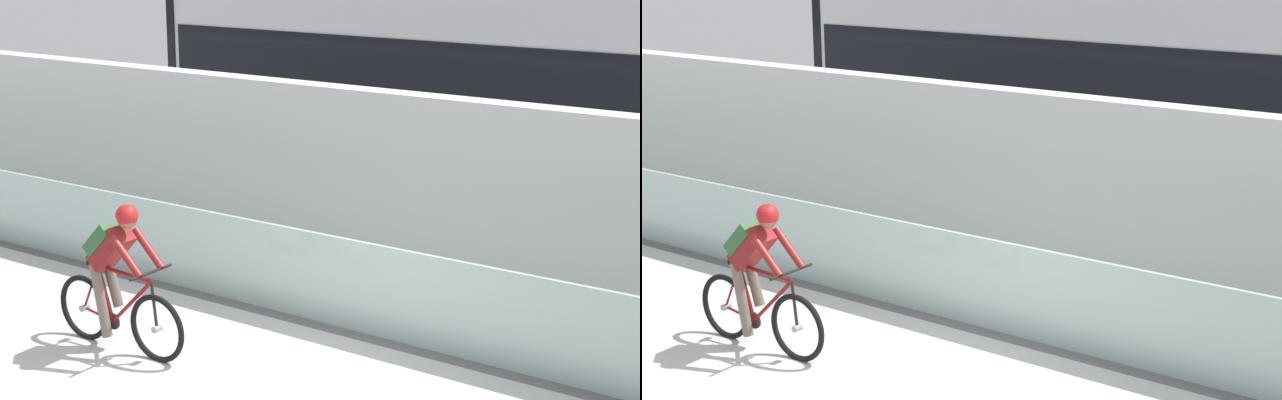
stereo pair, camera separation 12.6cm
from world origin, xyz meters
The scene contains 8 objects.
ground_plane centered at (0.00, 0.00, 0.00)m, with size 200.00×200.00×0.00m, color slate.
bike_path_deck centered at (0.00, 0.00, 0.01)m, with size 32.00×3.20×0.01m, color silver.
glass_parapet centered at (0.00, 1.85, 0.52)m, with size 32.00×0.05×1.03m, color #ADC6C1.
concrete_barrier_wall centered at (0.00, 3.65, 1.18)m, with size 32.00×0.36×2.36m, color white.
tram_rail_near centered at (0.00, 6.13, 0.00)m, with size 32.00×0.08×0.01m, color #595654.
tram_rail_far centered at (0.00, 7.57, 0.00)m, with size 32.00×0.08×0.01m, color #595654.
tram centered at (-0.58, 6.85, 1.89)m, with size 11.06×2.54×3.81m.
cyclist_on_bike centered at (-1.72, 0.00, 0.80)m, with size 1.77×0.58×1.61m.
Camera 2 is at (5.70, -6.89, 4.25)m, focal length 56.98 mm.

